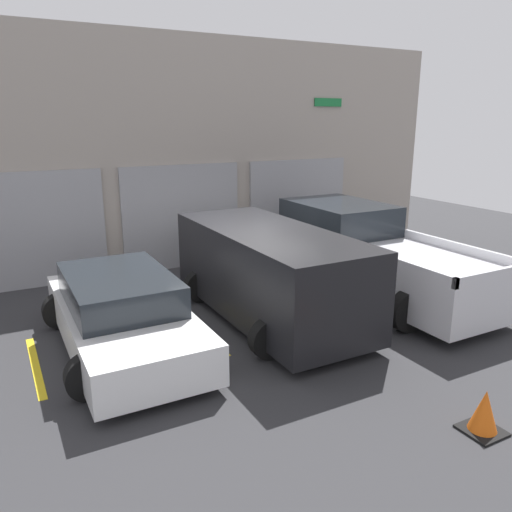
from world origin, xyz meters
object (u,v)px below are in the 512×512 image
at_px(traffic_cone, 484,413).
at_px(sedan_white, 122,314).
at_px(pickup_truck, 371,254).
at_px(sedan_side, 269,271).

bearing_deg(traffic_cone, sedan_white, 126.54).
bearing_deg(sedan_white, traffic_cone, -53.46).
height_order(pickup_truck, sedan_side, pickup_truck).
bearing_deg(sedan_white, pickup_truck, 3.11).
bearing_deg(sedan_side, traffic_cone, -83.34).
relative_size(pickup_truck, sedan_side, 1.17).
relative_size(sedan_white, traffic_cone, 7.94).
xyz_separation_m(sedan_white, traffic_cone, (3.25, -4.38, -0.34)).
relative_size(pickup_truck, traffic_cone, 9.95).
relative_size(sedan_side, traffic_cone, 8.48).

